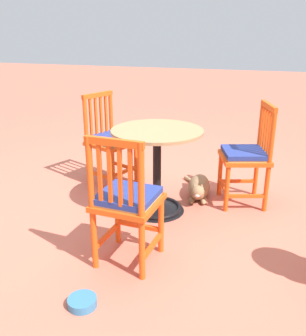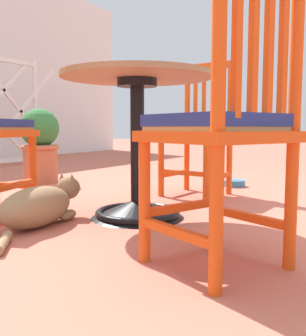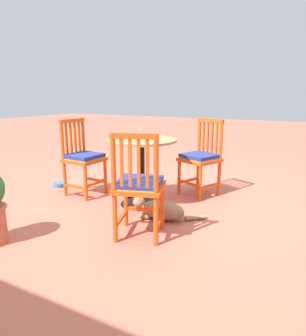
{
  "view_description": "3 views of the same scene",
  "coord_description": "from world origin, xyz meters",
  "px_view_note": "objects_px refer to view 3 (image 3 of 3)",
  "views": [
    {
      "loc": [
        2.89,
        0.99,
        1.51
      ],
      "look_at": [
        0.09,
        0.13,
        0.42
      ],
      "focal_mm": 40.41,
      "sensor_mm": 36.0,
      "label": 1
    },
    {
      "loc": [
        -1.64,
        -0.95,
        0.46
      ],
      "look_at": [
        0.13,
        0.12,
        0.25
      ],
      "focal_mm": 41.9,
      "sensor_mm": 36.0,
      "label": 2
    },
    {
      "loc": [
        -1.62,
        2.99,
        1.2
      ],
      "look_at": [
        -0.17,
        0.23,
        0.45
      ],
      "focal_mm": 33.0,
      "sensor_mm": 36.0,
      "label": 3
    }
  ],
  "objects_px": {
    "cafe_table": "(142,179)",
    "orange_chair_at_corner": "(201,158)",
    "tabby_cat": "(159,210)",
    "orange_chair_tucked_in": "(139,186)",
    "orange_chair_by_planter": "(83,158)",
    "pet_water_bowl": "(60,185)"
  },
  "relations": [
    {
      "from": "tabby_cat",
      "to": "orange_chair_tucked_in",
      "type": "bearing_deg",
      "value": 92.22
    },
    {
      "from": "cafe_table",
      "to": "tabby_cat",
      "type": "xyz_separation_m",
      "value": [
        -0.37,
        0.3,
        -0.19
      ]
    },
    {
      "from": "cafe_table",
      "to": "tabby_cat",
      "type": "bearing_deg",
      "value": 140.7
    },
    {
      "from": "tabby_cat",
      "to": "pet_water_bowl",
      "type": "height_order",
      "value": "tabby_cat"
    },
    {
      "from": "cafe_table",
      "to": "orange_chair_by_planter",
      "type": "distance_m",
      "value": 0.81
    },
    {
      "from": "orange_chair_tucked_in",
      "to": "tabby_cat",
      "type": "xyz_separation_m",
      "value": [
        0.02,
        -0.41,
        -0.35
      ]
    },
    {
      "from": "orange_chair_tucked_in",
      "to": "orange_chair_by_planter",
      "type": "bearing_deg",
      "value": -30.13
    },
    {
      "from": "cafe_table",
      "to": "orange_chair_tucked_in",
      "type": "xyz_separation_m",
      "value": [
        -0.38,
        0.71,
        0.16
      ]
    },
    {
      "from": "orange_chair_at_corner",
      "to": "tabby_cat",
      "type": "relative_size",
      "value": 1.29
    },
    {
      "from": "tabby_cat",
      "to": "pet_water_bowl",
      "type": "bearing_deg",
      "value": -12.31
    },
    {
      "from": "orange_chair_by_planter",
      "to": "pet_water_bowl",
      "type": "xyz_separation_m",
      "value": [
        0.51,
        -0.09,
        -0.42
      ]
    },
    {
      "from": "cafe_table",
      "to": "orange_chair_tucked_in",
      "type": "height_order",
      "value": "orange_chair_tucked_in"
    },
    {
      "from": "cafe_table",
      "to": "pet_water_bowl",
      "type": "height_order",
      "value": "cafe_table"
    },
    {
      "from": "orange_chair_at_corner",
      "to": "pet_water_bowl",
      "type": "xyz_separation_m",
      "value": [
        1.76,
        0.56,
        -0.42
      ]
    },
    {
      "from": "orange_chair_by_planter",
      "to": "tabby_cat",
      "type": "distance_m",
      "value": 1.24
    },
    {
      "from": "orange_chair_tucked_in",
      "to": "orange_chair_at_corner",
      "type": "xyz_separation_m",
      "value": [
        -0.08,
        -1.34,
        0.0
      ]
    },
    {
      "from": "orange_chair_tucked_in",
      "to": "orange_chair_by_planter",
      "type": "xyz_separation_m",
      "value": [
        1.17,
        -0.68,
        0.0
      ]
    },
    {
      "from": "cafe_table",
      "to": "orange_chair_at_corner",
      "type": "distance_m",
      "value": 0.79
    },
    {
      "from": "orange_chair_at_corner",
      "to": "orange_chair_by_planter",
      "type": "bearing_deg",
      "value": 27.62
    },
    {
      "from": "pet_water_bowl",
      "to": "orange_chair_by_planter",
      "type": "bearing_deg",
      "value": 169.79
    },
    {
      "from": "cafe_table",
      "to": "orange_chair_tucked_in",
      "type": "relative_size",
      "value": 0.83
    },
    {
      "from": "orange_chair_tucked_in",
      "to": "orange_chair_by_planter",
      "type": "height_order",
      "value": "same"
    }
  ]
}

